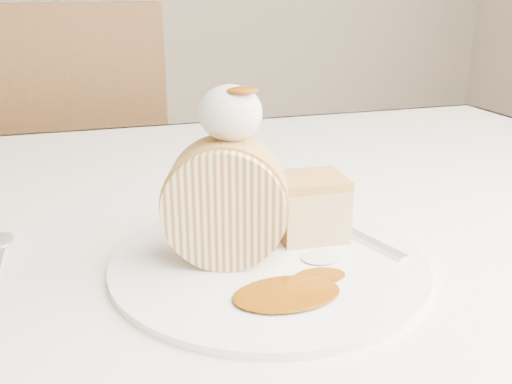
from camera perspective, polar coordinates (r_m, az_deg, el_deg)
name	(u,v)px	position (r m, az deg, el deg)	size (l,w,h in m)	color
table	(227,261)	(0.77, -2.91, -6.93)	(1.40, 0.90, 0.75)	silver
chair_far	(62,183)	(1.46, -18.81, 0.84)	(0.54, 0.54, 0.98)	brown
plate	(269,262)	(0.56, 1.30, -7.00)	(0.31, 0.31, 0.01)	white
roulade_slice	(225,203)	(0.54, -3.08, -1.11)	(0.11, 0.11, 0.06)	beige
cake_chunk	(311,210)	(0.60, 5.48, -1.85)	(0.07, 0.06, 0.06)	#BE8F47
whipped_cream	(230,113)	(0.52, -2.58, 7.89)	(0.06, 0.06, 0.05)	white
caramel_drizzle	(243,83)	(0.51, -1.34, 10.87)	(0.03, 0.02, 0.01)	#733904
caramel_pool	(287,293)	(0.49, 3.08, -10.10)	(0.10, 0.06, 0.00)	#733904
fork	(358,235)	(0.61, 10.16, -4.30)	(0.02, 0.18, 0.00)	silver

